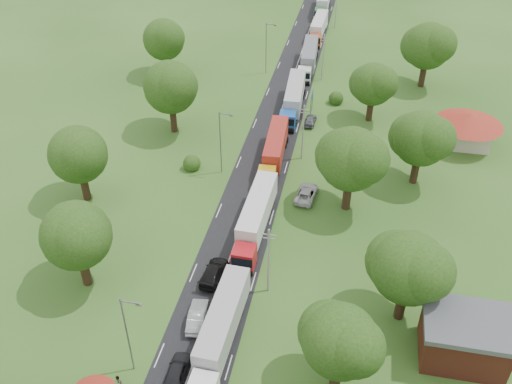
% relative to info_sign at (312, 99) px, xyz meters
% --- Properties ---
extents(ground, '(260.00, 260.00, 0.00)m').
position_rel_info_sign_xyz_m(ground, '(-5.20, -35.00, -3.00)').
color(ground, '#2C541C').
rests_on(ground, ground).
extents(road, '(8.00, 200.00, 0.04)m').
position_rel_info_sign_xyz_m(road, '(-5.20, -15.00, -3.00)').
color(road, black).
rests_on(road, ground).
extents(info_sign, '(0.12, 3.10, 4.10)m').
position_rel_info_sign_xyz_m(info_sign, '(0.00, 0.00, 0.00)').
color(info_sign, slate).
rests_on(info_sign, ground).
extents(pole_1, '(1.60, 0.24, 9.00)m').
position_rel_info_sign_xyz_m(pole_1, '(0.30, -42.00, 1.68)').
color(pole_1, gray).
rests_on(pole_1, ground).
extents(pole_2, '(1.60, 0.24, 9.00)m').
position_rel_info_sign_xyz_m(pole_2, '(0.30, -14.00, 1.68)').
color(pole_2, gray).
rests_on(pole_2, ground).
extents(pole_3, '(1.60, 0.24, 9.00)m').
position_rel_info_sign_xyz_m(pole_3, '(0.30, 14.00, 1.68)').
color(pole_3, gray).
rests_on(pole_3, ground).
extents(pole_4, '(1.60, 0.24, 9.00)m').
position_rel_info_sign_xyz_m(pole_4, '(0.30, 42.00, 1.68)').
color(pole_4, gray).
rests_on(pole_4, ground).
extents(lamp_0, '(2.03, 0.22, 10.00)m').
position_rel_info_sign_xyz_m(lamp_0, '(-10.55, -55.00, 2.55)').
color(lamp_0, slate).
rests_on(lamp_0, ground).
extents(lamp_1, '(2.03, 0.22, 10.00)m').
position_rel_info_sign_xyz_m(lamp_1, '(-10.55, -20.00, 2.55)').
color(lamp_1, slate).
rests_on(lamp_1, ground).
extents(lamp_2, '(2.03, 0.22, 10.00)m').
position_rel_info_sign_xyz_m(lamp_2, '(-10.55, 15.00, 2.55)').
color(lamp_2, slate).
rests_on(lamp_2, ground).
extents(tree_2, '(8.00, 8.00, 10.10)m').
position_rel_info_sign_xyz_m(tree_2, '(8.79, -52.86, 3.59)').
color(tree_2, '#382616').
rests_on(tree_2, ground).
extents(tree_3, '(8.80, 8.80, 11.07)m').
position_rel_info_sign_xyz_m(tree_3, '(14.79, -42.84, 4.22)').
color(tree_3, '#382616').
rests_on(tree_3, ground).
extents(tree_4, '(9.60, 9.60, 12.05)m').
position_rel_info_sign_xyz_m(tree_4, '(7.79, -24.83, 4.85)').
color(tree_4, '#382616').
rests_on(tree_4, ground).
extents(tree_5, '(8.80, 8.80, 11.07)m').
position_rel_info_sign_xyz_m(tree_5, '(16.79, -16.84, 4.22)').
color(tree_5, '#382616').
rests_on(tree_5, ground).
extents(tree_6, '(8.00, 8.00, 10.10)m').
position_rel_info_sign_xyz_m(tree_6, '(9.79, 0.14, 3.59)').
color(tree_6, '#382616').
rests_on(tree_6, ground).
extents(tree_7, '(9.60, 9.60, 12.05)m').
position_rel_info_sign_xyz_m(tree_7, '(18.79, 15.17, 4.85)').
color(tree_7, '#382616').
rests_on(tree_7, ground).
extents(tree_10, '(8.80, 8.80, 11.07)m').
position_rel_info_sign_xyz_m(tree_10, '(-20.21, -44.84, 4.22)').
color(tree_10, '#382616').
rests_on(tree_10, ground).
extents(tree_11, '(8.80, 8.80, 11.07)m').
position_rel_info_sign_xyz_m(tree_11, '(-27.21, -29.84, 4.22)').
color(tree_11, '#382616').
rests_on(tree_11, ground).
extents(tree_12, '(9.60, 9.60, 12.05)m').
position_rel_info_sign_xyz_m(tree_12, '(-21.21, -9.83, 4.85)').
color(tree_12, '#382616').
rests_on(tree_12, ground).
extents(tree_13, '(8.80, 8.80, 11.07)m').
position_rel_info_sign_xyz_m(tree_13, '(-29.21, 10.16, 4.22)').
color(tree_13, '#382616').
rests_on(tree_13, ground).
extents(house_brick, '(8.60, 6.60, 5.20)m').
position_rel_info_sign_xyz_m(house_brick, '(20.80, -47.00, -0.35)').
color(house_brick, maroon).
rests_on(house_brick, ground).
extents(house_cream, '(10.08, 10.08, 5.80)m').
position_rel_info_sign_xyz_m(house_cream, '(24.80, -5.00, 0.64)').
color(house_cream, beige).
rests_on(house_cream, ground).
extents(truck_0, '(3.03, 15.41, 4.26)m').
position_rel_info_sign_xyz_m(truck_0, '(-2.99, -50.45, -0.74)').
color(truck_0, white).
rests_on(truck_0, ground).
extents(truck_1, '(2.97, 15.73, 4.36)m').
position_rel_info_sign_xyz_m(truck_1, '(-3.10, -32.26, -0.69)').
color(truck_1, '#B0141B').
rests_on(truck_1, ground).
extents(truck_2, '(3.15, 14.86, 4.11)m').
position_rel_info_sign_xyz_m(truck_2, '(-3.58, -15.83, -0.82)').
color(truck_2, gold).
rests_on(truck_2, ground).
extents(truck_3, '(3.42, 15.83, 4.37)m').
position_rel_info_sign_xyz_m(truck_3, '(-3.18, 0.91, -0.68)').
color(truck_3, '#1A4FA1').
rests_on(truck_3, ground).
extents(truck_4, '(3.24, 15.29, 4.23)m').
position_rel_info_sign_xyz_m(truck_4, '(-2.83, 18.55, -0.76)').
color(truck_4, silver).
rests_on(truck_4, ground).
extents(truck_5, '(2.72, 14.26, 3.95)m').
position_rel_info_sign_xyz_m(truck_5, '(-2.81, 35.71, -0.91)').
color(truck_5, '#B13D1B').
rests_on(truck_5, ground).
extents(truck_6, '(2.90, 15.28, 4.23)m').
position_rel_info_sign_xyz_m(truck_6, '(-3.58, 52.33, -0.76)').
color(truck_6, '#266631').
rests_on(truck_6, ground).
extents(car_lane_front, '(2.01, 4.79, 1.62)m').
position_rel_info_sign_xyz_m(car_lane_front, '(-6.20, -55.00, -2.19)').
color(car_lane_front, black).
rests_on(car_lane_front, ground).
extents(car_lane_mid, '(2.37, 5.24, 1.67)m').
position_rel_info_sign_xyz_m(car_lane_mid, '(-6.20, -48.00, -2.17)').
color(car_lane_mid, '#A2A6AA').
rests_on(car_lane_mid, ground).
extents(car_lane_rear, '(2.74, 5.74, 1.62)m').
position_rel_info_sign_xyz_m(car_lane_rear, '(-6.20, -41.26, -2.19)').
color(car_lane_rear, black).
rests_on(car_lane_rear, ground).
extents(car_verge_near, '(3.13, 5.73, 1.52)m').
position_rel_info_sign_xyz_m(car_verge_near, '(2.30, -23.84, -2.24)').
color(car_verge_near, silver).
rests_on(car_verge_near, ground).
extents(car_verge_far, '(1.90, 4.31, 1.44)m').
position_rel_info_sign_xyz_m(car_verge_far, '(0.30, -3.30, -2.28)').
color(car_verge_far, '#57585E').
rests_on(car_verge_far, ground).
extents(pedestrian_booth, '(0.74, 0.87, 1.60)m').
position_rel_info_sign_xyz_m(pedestrian_booth, '(-11.31, -57.29, -2.20)').
color(pedestrian_booth, gray).
rests_on(pedestrian_booth, ground).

